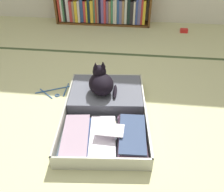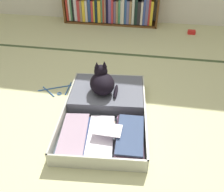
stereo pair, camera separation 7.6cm
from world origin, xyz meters
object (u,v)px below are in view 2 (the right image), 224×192
(black_cat, at_px, (102,82))
(clothes_hanger, at_px, (58,90))
(small_red_pouch, at_px, (192,32))
(open_suitcase, at_px, (106,108))

(black_cat, relative_size, clothes_hanger, 0.93)
(small_red_pouch, bearing_deg, clothes_hanger, -130.22)
(black_cat, bearing_deg, clothes_hanger, 167.31)
(small_red_pouch, bearing_deg, open_suitcase, -114.99)
(open_suitcase, distance_m, small_red_pouch, 2.03)
(black_cat, relative_size, small_red_pouch, 3.09)
(black_cat, height_order, clothes_hanger, black_cat)
(black_cat, distance_m, clothes_hanger, 0.49)
(clothes_hanger, relative_size, small_red_pouch, 3.31)
(black_cat, bearing_deg, small_red_pouch, 61.69)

